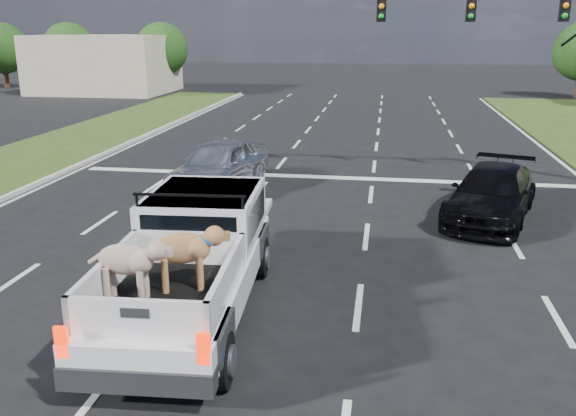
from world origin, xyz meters
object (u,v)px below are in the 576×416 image
(traffic_signal, at_px, (555,35))
(silver_sedan, at_px, (219,165))
(black_coupe, at_px, (492,194))
(pickup_truck, at_px, (191,258))

(traffic_signal, xyz_separation_m, silver_sedan, (-10.25, -2.62, -3.93))
(traffic_signal, distance_m, black_coupe, 6.44)
(traffic_signal, xyz_separation_m, pickup_truck, (-8.40, -11.17, -3.70))
(silver_sedan, bearing_deg, black_coupe, -2.26)
(traffic_signal, relative_size, black_coupe, 1.90)
(traffic_signal, distance_m, silver_sedan, 11.29)
(pickup_truck, height_order, silver_sedan, pickup_truck)
(traffic_signal, height_order, silver_sedan, traffic_signal)
(black_coupe, bearing_deg, traffic_signal, 81.52)
(traffic_signal, distance_m, pickup_truck, 14.46)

